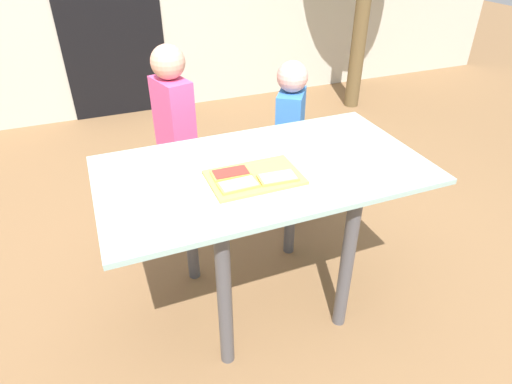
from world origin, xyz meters
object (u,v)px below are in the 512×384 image
Objects in this scene: cutting_board at (254,177)px; pizza_slice_near_right at (278,178)px; dining_table at (263,193)px; pizza_slice_far_left at (231,173)px; child_left at (175,130)px; plate_white_right at (337,138)px; plate_white_left at (174,174)px; child_right at (290,132)px; pizza_slice_near_left at (238,185)px.

pizza_slice_near_right reaches higher than cutting_board.
dining_table is 8.57× the size of pizza_slice_near_right.
pizza_slice_far_left is 0.14× the size of child_left.
plate_white_right is at bearing -45.03° from child_left.
pizza_slice_near_right is 0.71× the size of plate_white_left.
child_left is at bearing 170.78° from child_right.
pizza_slice_far_left is 0.98× the size of pizza_slice_near_right.
pizza_slice_near_right is at bearing -75.92° from child_left.
child_right is (0.60, 0.77, -0.21)m from pizza_slice_near_left.
plate_white_right is 0.91m from child_left.
dining_table is at bearing 45.47° from cutting_board.
child_right is (0.60, 0.68, -0.21)m from pizza_slice_far_left.
pizza_slice_near_left is at bearing -90.86° from pizza_slice_far_left.
child_left is (-0.06, 0.78, -0.14)m from pizza_slice_far_left.
child_left reaches higher than pizza_slice_far_left.
pizza_slice_near_left is 0.69× the size of plate_white_left.
pizza_slice_far_left is at bearing -165.81° from plate_white_right.
pizza_slice_far_left reaches higher than plate_white_right.
pizza_slice_far_left is 0.23m from plate_white_left.
pizza_slice_far_left is at bearing -170.45° from dining_table.
pizza_slice_far_left is 1.00× the size of pizza_slice_near_left.
dining_table is 8.76× the size of pizza_slice_far_left.
cutting_board reaches higher than dining_table.
plate_white_right is at bearing 30.74° from pizza_slice_near_right.
plate_white_right is 0.57m from child_right.
dining_table is 0.40m from plate_white_left.
child_left is at bearing 104.08° from pizza_slice_near_right.
cutting_board is 0.33m from plate_white_left.
cutting_board is at bearing -158.84° from plate_white_right.
cutting_board is 0.37× the size of child_right.
pizza_slice_near_left is at bearing -127.71° from child_right.
pizza_slice_near_left reaches higher than dining_table.
pizza_slice_near_left is at bearing -86.13° from child_left.
pizza_slice_near_left reaches higher than plate_white_right.
pizza_slice_far_left and pizza_slice_near_right have the same top height.
child_left is (-0.64, 0.64, -0.12)m from plate_white_right.
cutting_board reaches higher than plate_white_right.
dining_table is at bearing -74.19° from child_left.
pizza_slice_near_right is at bearing -2.51° from pizza_slice_near_left.
pizza_slice_far_left is (-0.15, -0.03, 0.15)m from dining_table.
child_left reaches higher than dining_table.
child_right is at bearing 52.29° from pizza_slice_near_left.
child_left is (-0.22, 0.88, -0.14)m from pizza_slice_near_right.
pizza_slice_far_left reaches higher than dining_table.
pizza_slice_near_left is 0.63m from plate_white_right.
pizza_slice_near_left reaches higher than plate_white_left.
plate_white_right is at bearing -91.99° from child_right.
child_right is (0.81, 0.58, -0.20)m from plate_white_left.
pizza_slice_near_right is (0.08, -0.06, 0.01)m from cutting_board.
cutting_board is 2.35× the size of pizza_slice_near_left.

